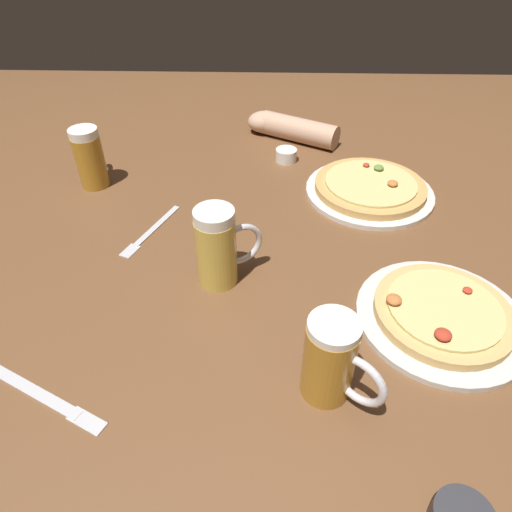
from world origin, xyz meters
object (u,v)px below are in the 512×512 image
Objects in this scene: fork_left at (151,231)px; diner_arm at (288,127)px; beer_mug_pale at (219,247)px; pizza_plate_far at (370,188)px; beer_mug_dark at (90,158)px; ramekin_sauce at (286,155)px; pizza_plate_near at (442,314)px; knife_right at (42,396)px; beer_mug_amber at (332,361)px.

fork_left is 0.58m from diner_arm.
pizza_plate_far is at bearing 43.28° from beer_mug_pale.
pizza_plate_far is 0.70m from beer_mug_dark.
ramekin_sauce reaches higher than fork_left.
beer_mug_dark is 0.58m from diner_arm.
pizza_plate_near is 1.32× the size of knife_right.
diner_arm reaches higher than pizza_plate_far.
ramekin_sauce is 0.14m from diner_arm.
ramekin_sauce is at bearing 93.63° from beer_mug_amber.
diner_arm reaches higher than knife_right.
ramekin_sauce is at bearing 74.19° from beer_mug_pale.
beer_mug_pale is at bearing 166.31° from pizza_plate_near.
pizza_plate_far is at bearing -57.78° from diner_arm.
pizza_plate_near is 5.08× the size of ramekin_sauce.
beer_mug_amber is 0.54× the size of diner_arm.
fork_left is at bearing 138.88° from beer_mug_pale.
knife_right is at bearing -134.78° from pizza_plate_far.
pizza_plate_near is 0.43m from pizza_plate_far.
diner_arm is (0.01, 0.14, 0.02)m from ramekin_sauce.
pizza_plate_far is at bearing 74.59° from beer_mug_amber.
ramekin_sauce is (-0.05, 0.74, -0.06)m from beer_mug_amber.
diner_arm is at bearing 76.95° from beer_mug_pale.
pizza_plate_far is 2.12× the size of beer_mug_amber.
beer_mug_pale reaches higher than beer_mug_amber.
knife_right is 0.99m from diner_arm.
pizza_plate_far is 1.59× the size of fork_left.
ramekin_sauce is at bearing 113.96° from pizza_plate_near.
beer_mug_dark is 0.52m from ramekin_sauce.
beer_mug_dark is at bearing 99.74° from knife_right.
knife_right is at bearing -80.26° from beer_mug_dark.
beer_mug_amber is at bearing -47.95° from beer_mug_dark.
ramekin_sauce is (0.14, 0.49, -0.06)m from beer_mug_pale.
knife_right is (-0.59, -0.60, -0.01)m from pizza_plate_far.
pizza_plate_near is 0.78m from diner_arm.
pizza_plate_far is 2.07× the size of beer_mug_dark.
beer_mug_dark reaches higher than ramekin_sauce.
ramekin_sauce is at bearing 63.15° from knife_right.
beer_mug_pale is at bearing -41.12° from fork_left.
beer_mug_amber is (0.54, -0.60, -0.00)m from beer_mug_dark.
pizza_plate_far is at bearing 97.81° from pizza_plate_near.
beer_mug_pale reaches higher than diner_arm.
beer_mug_dark reaches higher than pizza_plate_near.
beer_mug_pale is 0.38m from knife_right.
beer_mug_amber reaches higher than fork_left.
pizza_plate_near is at bearing 34.78° from beer_mug_amber.
beer_mug_pale is 0.59× the size of diner_arm.
beer_mug_dark is at bearing -164.20° from ramekin_sauce.
pizza_plate_near is at bearing -66.04° from ramekin_sauce.
diner_arm is at bearing 86.84° from ramekin_sauce.
ramekin_sauce is 0.26× the size of knife_right.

